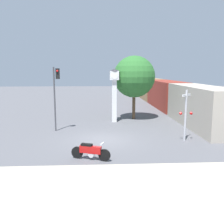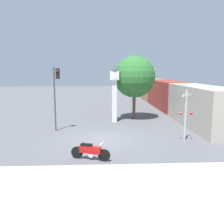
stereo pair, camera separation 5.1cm
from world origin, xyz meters
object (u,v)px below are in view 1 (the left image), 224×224
traffic_light (56,88)px  freight_train (166,94)px  motorcycle (90,151)px  railroad_crossing_signal (186,113)px  clock_tower (114,87)px  street_tree (134,77)px

traffic_light → freight_train: bearing=45.0°
motorcycle → railroad_crossing_signal: (6.23, 3.28, 1.43)m
clock_tower → motorcycle: bearing=-100.8°
clock_tower → traffic_light: size_ratio=0.98×
clock_tower → railroad_crossing_signal: (4.33, -6.69, -1.29)m
clock_tower → traffic_light: traffic_light is taller
traffic_light → railroad_crossing_signal: size_ratio=1.44×
clock_tower → railroad_crossing_signal: bearing=-57.1°
traffic_light → street_tree: 8.17m
street_tree → freight_train: bearing=54.5°
clock_tower → street_tree: bearing=33.1°
motorcycle → freight_train: bearing=83.8°
motorcycle → street_tree: size_ratio=0.34×
freight_train → railroad_crossing_signal: bearing=-100.7°
traffic_light → railroad_crossing_signal: 9.77m
clock_tower → street_tree: street_tree is taller
clock_tower → freight_train: size_ratio=0.15×
freight_train → street_tree: 9.30m
traffic_light → motorcycle: bearing=-67.2°
railroad_crossing_signal → motorcycle: bearing=-152.3°
freight_train → traffic_light: 16.94m
freight_train → street_tree: street_tree is taller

